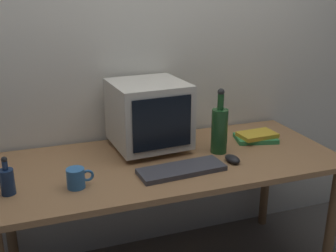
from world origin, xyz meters
The scene contains 9 objects.
back_wall centered at (0.00, 0.44, 1.25)m, with size 4.00×0.08×2.50m, color silver.
desk centered at (0.00, 0.00, 0.66)m, with size 1.76×0.76×0.74m.
crt_monitor centered at (-0.05, 0.18, 0.94)m, with size 0.41×0.41×0.37m.
keyboard centered at (0.01, -0.17, 0.76)m, with size 0.42×0.15×0.02m, color #3F3F47.
computer_mouse centered at (0.29, -0.15, 0.76)m, with size 0.06×0.10×0.04m, color black.
bottle_tall centered at (0.29, 0.00, 0.88)m, with size 0.09×0.09×0.35m.
bottle_short centered at (-0.76, -0.13, 0.81)m, with size 0.06×0.06×0.17m.
book_stack centered at (0.57, 0.08, 0.77)m, with size 0.26×0.21×0.05m.
mug centered at (-0.48, -0.16, 0.79)m, with size 0.12×0.08×0.09m.
Camera 1 is at (-0.62, -1.78, 1.57)m, focal length 42.56 mm.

